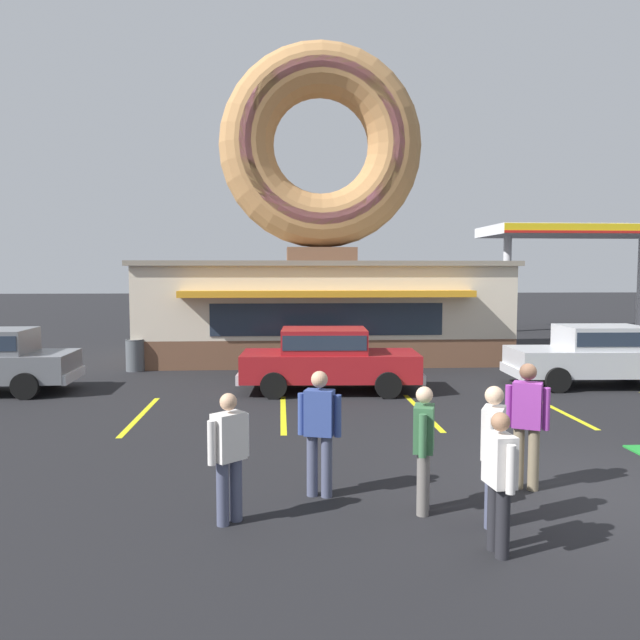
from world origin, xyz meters
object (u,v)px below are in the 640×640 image
at_px(car_silver, 598,353).
at_px(pedestrian_crossing_woman, 499,477).
at_px(pedestrian_blue_sweater_man, 319,427).
at_px(pedestrian_beanie_man, 527,419).
at_px(pedestrian_clipboard_woman, 493,448).
at_px(pedestrian_hooded_kid, 424,443).
at_px(car_red, 328,357).
at_px(trash_bin, 135,355).
at_px(pedestrian_leather_jacket_man, 229,452).

relative_size(car_silver, pedestrian_crossing_woman, 3.00).
relative_size(pedestrian_blue_sweater_man, pedestrian_beanie_man, 0.97).
bearing_deg(pedestrian_beanie_man, pedestrian_clipboard_woman, -126.79).
xyz_separation_m(pedestrian_blue_sweater_man, pedestrian_hooded_kid, (1.27, -0.65, -0.07)).
distance_m(car_red, trash_bin, 6.70).
distance_m(car_red, pedestrian_hooded_kid, 7.99).
relative_size(car_red, pedestrian_leather_jacket_man, 2.93).
bearing_deg(trash_bin, pedestrian_hooded_kid, -61.92).
bearing_deg(pedestrian_crossing_woman, trash_bin, 117.74).
relative_size(pedestrian_beanie_man, pedestrian_crossing_woman, 1.15).
height_order(pedestrian_blue_sweater_man, pedestrian_crossing_woman, pedestrian_blue_sweater_man).
bearing_deg(pedestrian_beanie_man, pedestrian_hooded_kid, -155.29).
bearing_deg(pedestrian_blue_sweater_man, pedestrian_beanie_man, 1.93).
bearing_deg(pedestrian_blue_sweater_man, car_red, 84.75).
bearing_deg(car_silver, trash_bin, 165.41).
bearing_deg(pedestrian_blue_sweater_man, pedestrian_leather_jacket_man, -144.06).
relative_size(pedestrian_leather_jacket_man, trash_bin, 1.62).
relative_size(car_silver, pedestrian_blue_sweater_man, 2.71).
bearing_deg(pedestrian_hooded_kid, pedestrian_blue_sweater_man, 152.92).
bearing_deg(car_red, pedestrian_crossing_woman, -82.97).
xyz_separation_m(car_red, pedestrian_blue_sweater_man, (-0.67, -7.32, 0.08)).
height_order(car_silver, pedestrian_beanie_man, pedestrian_beanie_man).
bearing_deg(pedestrian_clipboard_woman, car_silver, 56.17).
height_order(pedestrian_hooded_kid, pedestrian_clipboard_woman, pedestrian_clipboard_woman).
xyz_separation_m(pedestrian_blue_sweater_man, trash_bin, (-4.93, 10.97, -0.45)).
distance_m(car_silver, pedestrian_crossing_woman, 11.24).
relative_size(car_red, pedestrian_beanie_man, 2.63).
height_order(pedestrian_clipboard_woman, pedestrian_crossing_woman, pedestrian_clipboard_woman).
height_order(car_red, pedestrian_blue_sweater_man, pedestrian_blue_sweater_man).
relative_size(pedestrian_beanie_man, trash_bin, 1.81).
height_order(pedestrian_clipboard_woman, trash_bin, pedestrian_clipboard_woman).
xyz_separation_m(pedestrian_leather_jacket_man, trash_bin, (-3.80, 11.79, -0.37)).
distance_m(car_red, pedestrian_crossing_woman, 9.23).
height_order(pedestrian_clipboard_woman, pedestrian_beanie_man, pedestrian_beanie_man).
height_order(pedestrian_beanie_man, trash_bin, pedestrian_beanie_man).
height_order(car_silver, pedestrian_leather_jacket_man, car_silver).
relative_size(car_red, pedestrian_blue_sweater_man, 2.72).
relative_size(pedestrian_clipboard_woman, trash_bin, 1.72).
bearing_deg(pedestrian_clipboard_woman, trash_bin, 119.87).
xyz_separation_m(car_silver, pedestrian_clipboard_woman, (-5.85, -8.73, 0.06)).
xyz_separation_m(pedestrian_clipboard_woman, pedestrian_beanie_man, (0.89, 1.19, 0.05)).
bearing_deg(pedestrian_leather_jacket_man, pedestrian_hooded_kid, 4.22).
xyz_separation_m(pedestrian_blue_sweater_man, pedestrian_clipboard_woman, (1.99, -1.09, -0.02)).
height_order(pedestrian_blue_sweater_man, pedestrian_leather_jacket_man, pedestrian_blue_sweater_man).
bearing_deg(pedestrian_clipboard_woman, pedestrian_blue_sweater_man, 151.32).
relative_size(car_silver, trash_bin, 4.74).
relative_size(pedestrian_hooded_kid, pedestrian_leather_jacket_man, 1.01).
height_order(pedestrian_hooded_kid, pedestrian_beanie_man, pedestrian_beanie_man).
bearing_deg(pedestrian_hooded_kid, pedestrian_crossing_woman, -65.69).
height_order(pedestrian_leather_jacket_man, trash_bin, pedestrian_leather_jacket_man).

